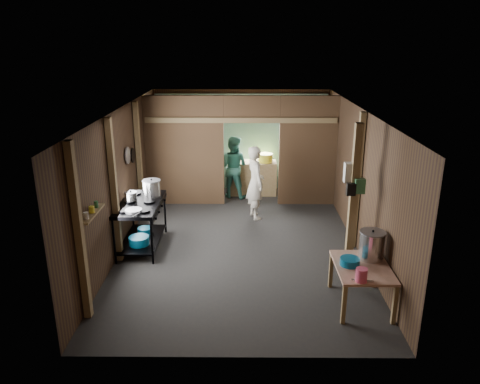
{
  "coord_description": "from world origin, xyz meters",
  "views": [
    {
      "loc": [
        0.07,
        -8.34,
        3.84
      ],
      "look_at": [
        0.0,
        -0.2,
        1.1
      ],
      "focal_mm": 34.37,
      "sensor_mm": 36.0,
      "label": 1
    }
  ],
  "objects_px": {
    "stock_pot": "(372,246)",
    "yellow_tub": "(265,158)",
    "gas_range": "(141,225)",
    "stove_pot_large": "(152,189)",
    "pink_bucket": "(361,275)",
    "cook": "(255,182)",
    "prep_table": "(361,285)"
  },
  "relations": [
    {
      "from": "gas_range",
      "to": "stock_pot",
      "type": "height_order",
      "value": "stock_pot"
    },
    {
      "from": "stock_pot",
      "to": "pink_bucket",
      "type": "distance_m",
      "value": 0.78
    },
    {
      "from": "gas_range",
      "to": "pink_bucket",
      "type": "height_order",
      "value": "gas_range"
    },
    {
      "from": "pink_bucket",
      "to": "cook",
      "type": "height_order",
      "value": "cook"
    },
    {
      "from": "cook",
      "to": "stock_pot",
      "type": "bearing_deg",
      "value": -170.79
    },
    {
      "from": "stock_pot",
      "to": "gas_range",
      "type": "bearing_deg",
      "value": 156.09
    },
    {
      "from": "gas_range",
      "to": "cook",
      "type": "bearing_deg",
      "value": 35.49
    },
    {
      "from": "prep_table",
      "to": "pink_bucket",
      "type": "distance_m",
      "value": 0.63
    },
    {
      "from": "prep_table",
      "to": "yellow_tub",
      "type": "bearing_deg",
      "value": 103.16
    },
    {
      "from": "stock_pot",
      "to": "prep_table",
      "type": "bearing_deg",
      "value": -125.68
    },
    {
      "from": "stock_pot",
      "to": "pink_bucket",
      "type": "height_order",
      "value": "stock_pot"
    },
    {
      "from": "stock_pot",
      "to": "pink_bucket",
      "type": "bearing_deg",
      "value": -114.26
    },
    {
      "from": "gas_range",
      "to": "prep_table",
      "type": "xyz_separation_m",
      "value": [
        3.71,
        -1.98,
        -0.14
      ]
    },
    {
      "from": "prep_table",
      "to": "stock_pot",
      "type": "height_order",
      "value": "stock_pot"
    },
    {
      "from": "prep_table",
      "to": "yellow_tub",
      "type": "xyz_separation_m",
      "value": [
        -1.22,
        5.2,
        0.64
      ]
    },
    {
      "from": "gas_range",
      "to": "yellow_tub",
      "type": "height_order",
      "value": "yellow_tub"
    },
    {
      "from": "gas_range",
      "to": "yellow_tub",
      "type": "relative_size",
      "value": 4.04
    },
    {
      "from": "prep_table",
      "to": "cook",
      "type": "xyz_separation_m",
      "value": [
        -1.5,
        3.55,
        0.5
      ]
    },
    {
      "from": "gas_range",
      "to": "stock_pot",
      "type": "xyz_separation_m",
      "value": [
        3.89,
        -1.73,
        0.4
      ]
    },
    {
      "from": "prep_table",
      "to": "yellow_tub",
      "type": "relative_size",
      "value": 2.84
    },
    {
      "from": "stock_pot",
      "to": "yellow_tub",
      "type": "relative_size",
      "value": 1.21
    },
    {
      "from": "stove_pot_large",
      "to": "prep_table",
      "type": "bearing_deg",
      "value": -33.42
    },
    {
      "from": "gas_range",
      "to": "stock_pot",
      "type": "distance_m",
      "value": 4.28
    },
    {
      "from": "gas_range",
      "to": "cook",
      "type": "relative_size",
      "value": 0.95
    },
    {
      "from": "gas_range",
      "to": "stove_pot_large",
      "type": "xyz_separation_m",
      "value": [
        0.17,
        0.36,
        0.61
      ]
    },
    {
      "from": "stock_pot",
      "to": "yellow_tub",
      "type": "bearing_deg",
      "value": 105.78
    },
    {
      "from": "stock_pot",
      "to": "cook",
      "type": "bearing_deg",
      "value": 117.08
    },
    {
      "from": "prep_table",
      "to": "stock_pot",
      "type": "distance_m",
      "value": 0.62
    },
    {
      "from": "prep_table",
      "to": "cook",
      "type": "relative_size",
      "value": 0.66
    },
    {
      "from": "yellow_tub",
      "to": "cook",
      "type": "relative_size",
      "value": 0.23
    },
    {
      "from": "stove_pot_large",
      "to": "cook",
      "type": "distance_m",
      "value": 2.38
    },
    {
      "from": "stove_pot_large",
      "to": "yellow_tub",
      "type": "bearing_deg",
      "value": 50.93
    }
  ]
}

